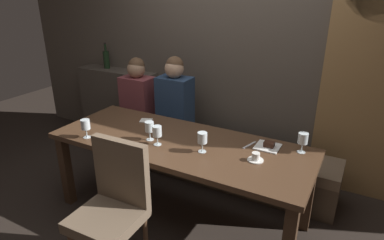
% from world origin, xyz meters
% --- Properties ---
extents(ground, '(9.00, 9.00, 0.00)m').
position_xyz_m(ground, '(0.00, 0.00, 0.00)').
color(ground, black).
extents(back_wall_tiled, '(6.00, 0.12, 3.00)m').
position_xyz_m(back_wall_tiled, '(0.00, 1.22, 1.50)').
color(back_wall_tiled, brown).
rests_on(back_wall_tiled, ground).
extents(arched_door, '(0.90, 0.05, 2.55)m').
position_xyz_m(arched_door, '(1.35, 1.15, 1.36)').
color(arched_door, olive).
rests_on(arched_door, ground).
extents(back_counter, '(1.10, 0.28, 0.95)m').
position_xyz_m(back_counter, '(-1.55, 1.04, 0.47)').
color(back_counter, '#494138').
rests_on(back_counter, ground).
extents(dining_table, '(2.20, 0.84, 0.74)m').
position_xyz_m(dining_table, '(0.00, 0.00, 0.65)').
color(dining_table, '#412B1C').
rests_on(dining_table, ground).
extents(banquette_bench, '(2.50, 0.44, 0.45)m').
position_xyz_m(banquette_bench, '(0.00, 0.70, 0.23)').
color(banquette_bench, '#4A3C2E').
rests_on(banquette_bench, ground).
extents(chair_near_side, '(0.45, 0.45, 0.98)m').
position_xyz_m(chair_near_side, '(-0.11, -0.72, 0.56)').
color(chair_near_side, '#4C3321').
rests_on(chair_near_side, ground).
extents(diner_redhead, '(0.36, 0.24, 0.77)m').
position_xyz_m(diner_redhead, '(-0.98, 0.73, 0.81)').
color(diner_redhead, brown).
rests_on(diner_redhead, banquette_bench).
extents(diner_bearded, '(0.36, 0.24, 0.83)m').
position_xyz_m(diner_bearded, '(-0.49, 0.72, 0.84)').
color(diner_bearded, navy).
rests_on(diner_bearded, banquette_bench).
extents(wine_bottle_dark_red, '(0.08, 0.08, 0.33)m').
position_xyz_m(wine_bottle_dark_red, '(-1.72, 1.06, 1.07)').
color(wine_bottle_dark_red, black).
rests_on(wine_bottle_dark_red, back_counter).
extents(wine_glass_end_right, '(0.08, 0.08, 0.16)m').
position_xyz_m(wine_glass_end_right, '(-0.73, -0.32, 0.85)').
color(wine_glass_end_right, silver).
rests_on(wine_glass_end_right, dining_table).
extents(wine_glass_far_right, '(0.08, 0.08, 0.16)m').
position_xyz_m(wine_glass_far_right, '(0.93, 0.28, 0.86)').
color(wine_glass_far_right, silver).
rests_on(wine_glass_far_right, dining_table).
extents(wine_glass_far_left, '(0.08, 0.08, 0.16)m').
position_xyz_m(wine_glass_far_left, '(-0.23, -0.10, 0.85)').
color(wine_glass_far_left, silver).
rests_on(wine_glass_far_left, dining_table).
extents(wine_glass_near_right, '(0.08, 0.08, 0.16)m').
position_xyz_m(wine_glass_near_right, '(-0.12, -0.14, 0.86)').
color(wine_glass_near_right, silver).
rests_on(wine_glass_near_right, dining_table).
extents(wine_glass_end_left, '(0.08, 0.08, 0.16)m').
position_xyz_m(wine_glass_end_left, '(0.25, -0.08, 0.86)').
color(wine_glass_end_left, silver).
rests_on(wine_glass_end_left, dining_table).
extents(espresso_cup, '(0.12, 0.12, 0.06)m').
position_xyz_m(espresso_cup, '(0.66, -0.01, 0.77)').
color(espresso_cup, white).
rests_on(espresso_cup, dining_table).
extents(dessert_plate, '(0.19, 0.19, 0.05)m').
position_xyz_m(dessert_plate, '(0.68, 0.24, 0.75)').
color(dessert_plate, white).
rests_on(dessert_plate, dining_table).
extents(fork_on_table, '(0.06, 0.17, 0.01)m').
position_xyz_m(fork_on_table, '(0.54, 0.21, 0.74)').
color(fork_on_table, silver).
rests_on(fork_on_table, dining_table).
extents(folded_napkin, '(0.14, 0.13, 0.01)m').
position_xyz_m(folded_napkin, '(-0.51, 0.23, 0.74)').
color(folded_napkin, silver).
rests_on(folded_napkin, dining_table).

